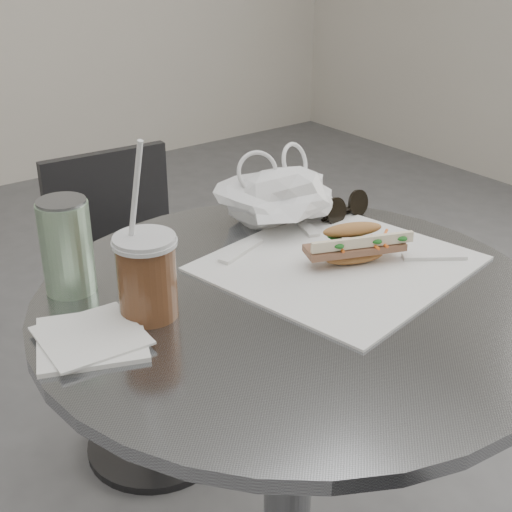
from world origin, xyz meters
TOP-DOWN VIEW (x-y plane):
  - cafe_table at (0.00, 0.20)m, footprint 0.76×0.76m
  - chair_far at (0.08, 0.85)m, footprint 0.39×0.40m
  - sandwich_paper at (0.12, 0.23)m, footprint 0.43×0.41m
  - banh_mi at (0.14, 0.22)m, footprint 0.21×0.14m
  - iced_coffee at (-0.20, 0.28)m, footprint 0.09×0.09m
  - sunglasses at (0.26, 0.37)m, footprint 0.11×0.03m
  - plastic_bag at (0.15, 0.41)m, footprint 0.21×0.16m
  - napkin_stack at (-0.29, 0.26)m, footprint 0.18×0.18m
  - drink_can at (-0.25, 0.41)m, footprint 0.07×0.07m

SIDE VIEW (x-z plane):
  - chair_far at x=0.08m, z-range -0.04..0.70m
  - cafe_table at x=0.00m, z-range 0.10..0.84m
  - sandwich_paper at x=0.12m, z-range 0.74..0.74m
  - napkin_stack at x=-0.29m, z-range 0.74..0.75m
  - sunglasses at x=0.26m, z-range 0.73..0.78m
  - banh_mi at x=0.14m, z-range 0.74..0.81m
  - plastic_bag at x=0.15m, z-range 0.74..0.84m
  - iced_coffee at x=-0.20m, z-range 0.67..0.93m
  - drink_can at x=-0.25m, z-range 0.74..0.88m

